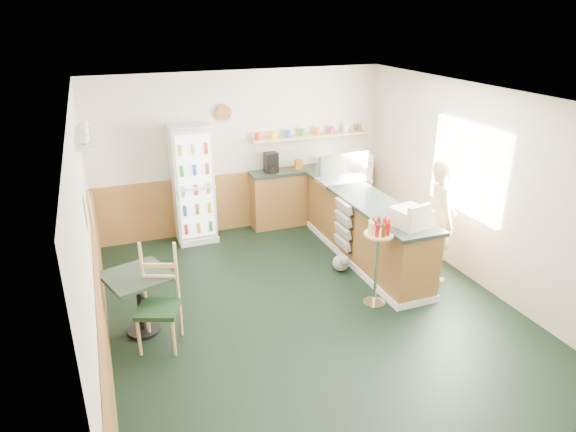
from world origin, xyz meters
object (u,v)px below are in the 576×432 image
drinks_fridge (193,184)px  cash_register (410,217)px  cafe_table (139,292)px  condiment_stand (378,249)px  display_case (344,168)px  shopkeeper (440,220)px  cafe_chair (156,293)px

drinks_fridge → cash_register: (2.26, -2.79, 0.16)m
drinks_fridge → cash_register: 3.59m
drinks_fridge → cafe_table: (-1.14, -2.43, -0.42)m
condiment_stand → cafe_table: (-2.91, 0.43, -0.26)m
drinks_fridge → display_case: 2.45m
display_case → shopkeeper: 1.80m
display_case → cash_register: bearing=-90.0°
cash_register → cafe_table: size_ratio=0.48×
drinks_fridge → cafe_chair: 2.87m
condiment_stand → cash_register: bearing=8.6°
display_case → condiment_stand: size_ratio=0.71×
cash_register → shopkeeper: shopkeeper is taller
cash_register → cafe_table: (-3.40, 0.36, -0.59)m
shopkeeper → drinks_fridge: bearing=69.7°
drinks_fridge → condiment_stand: size_ratio=1.64×
cash_register → cafe_chair: bearing=166.7°
display_case → shopkeeper: (0.70, -1.61, -0.37)m
condiment_stand → cafe_table: condiment_stand is taller
condiment_stand → drinks_fridge: bearing=121.6°
display_case → cafe_table: (-3.40, -1.54, -0.70)m
cafe_table → drinks_fridge: bearing=64.8°
condiment_stand → cafe_chair: bearing=176.2°
cafe_chair → shopkeeper: bearing=23.4°
display_case → drinks_fridge: bearing=158.4°
condiment_stand → cafe_table: 2.95m
shopkeeper → display_case: bearing=43.5°
drinks_fridge → condiment_stand: 3.37m
cafe_chair → drinks_fridge: bearing=90.9°
cash_register → cafe_chair: size_ratio=0.35×
cash_register → shopkeeper: (0.70, 0.28, -0.25)m
condiment_stand → cafe_chair: 2.75m
drinks_fridge → display_case: drinks_fridge is taller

